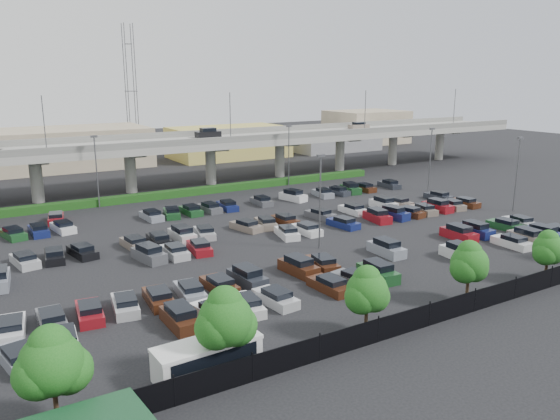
% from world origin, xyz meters
% --- Properties ---
extents(ground, '(280.00, 280.00, 0.00)m').
position_xyz_m(ground, '(0.00, 0.00, 0.00)').
color(ground, black).
extents(overpass, '(150.00, 13.00, 15.80)m').
position_xyz_m(overpass, '(-0.21, 32.01, 6.97)').
color(overpass, gray).
rests_on(overpass, ground).
extents(hedge, '(66.00, 1.60, 1.10)m').
position_xyz_m(hedge, '(0.00, 25.00, 0.55)').
color(hedge, '#183C11').
rests_on(hedge, ground).
extents(fence, '(70.00, 0.10, 2.00)m').
position_xyz_m(fence, '(-0.05, -28.00, 0.90)').
color(fence, black).
rests_on(fence, ground).
extents(tree_row, '(65.07, 3.66, 5.94)m').
position_xyz_m(tree_row, '(0.70, -26.53, 3.52)').
color(tree_row, '#332316').
rests_on(tree_row, ground).
extents(shuttle_bus, '(6.92, 2.63, 2.19)m').
position_xyz_m(shuttle_bus, '(-20.93, -25.68, 1.19)').
color(shuttle_bus, silver).
rests_on(shuttle_bus, ground).
extents(parked_cars, '(62.92, 41.66, 1.67)m').
position_xyz_m(parked_cars, '(-1.31, -3.27, 0.61)').
color(parked_cars, gray).
rests_on(parked_cars, ground).
extents(light_poles, '(66.90, 48.38, 10.30)m').
position_xyz_m(light_poles, '(-4.13, 2.00, 6.24)').
color(light_poles, '#4F5055').
rests_on(light_poles, ground).
extents(distant_buildings, '(138.00, 24.00, 9.00)m').
position_xyz_m(distant_buildings, '(12.38, 61.81, 3.74)').
color(distant_buildings, gray).
rests_on(distant_buildings, ground).
extents(comm_tower, '(2.40, 2.40, 30.00)m').
position_xyz_m(comm_tower, '(4.00, 74.00, 15.61)').
color(comm_tower, '#4F5055').
rests_on(comm_tower, ground).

